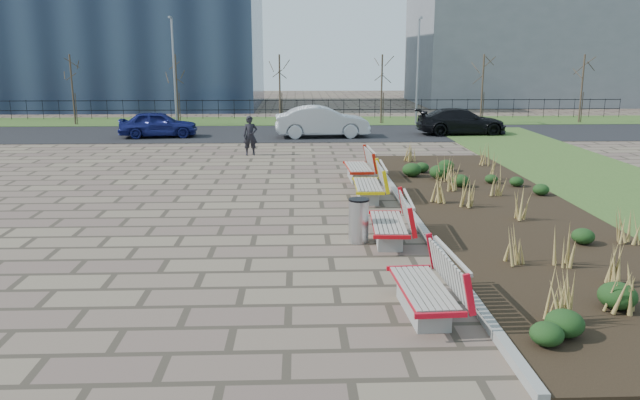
{
  "coord_description": "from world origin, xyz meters",
  "views": [
    {
      "loc": [
        1.0,
        -10.58,
        4.11
      ],
      "look_at": [
        1.5,
        3.0,
        0.9
      ],
      "focal_mm": 35.0,
      "sensor_mm": 36.0,
      "label": 1
    }
  ],
  "objects_px": {
    "bench_a": "(423,284)",
    "lamp_west": "(174,72)",
    "pedestrian": "(250,136)",
    "car_silver": "(322,122)",
    "bench_b": "(388,220)",
    "bench_d": "(358,165)",
    "litter_bin": "(359,221)",
    "car_black": "(461,121)",
    "bench_c": "(368,183)",
    "car_blue": "(158,124)",
    "lamp_east": "(418,72)"
  },
  "relations": [
    {
      "from": "pedestrian",
      "to": "car_silver",
      "type": "xyz_separation_m",
      "value": [
        3.17,
        5.46,
        -0.02
      ]
    },
    {
      "from": "bench_b",
      "to": "car_blue",
      "type": "relative_size",
      "value": 0.55
    },
    {
      "from": "car_black",
      "to": "lamp_west",
      "type": "bearing_deg",
      "value": 70.64
    },
    {
      "from": "bench_b",
      "to": "car_black",
      "type": "distance_m",
      "value": 19.63
    },
    {
      "from": "bench_a",
      "to": "bench_b",
      "type": "height_order",
      "value": "same"
    },
    {
      "from": "bench_b",
      "to": "car_blue",
      "type": "distance_m",
      "value": 20.11
    },
    {
      "from": "bench_a",
      "to": "car_blue",
      "type": "distance_m",
      "value": 23.7
    },
    {
      "from": "lamp_east",
      "to": "car_blue",
      "type": "bearing_deg",
      "value": -159.16
    },
    {
      "from": "bench_d",
      "to": "litter_bin",
      "type": "height_order",
      "value": "bench_d"
    },
    {
      "from": "bench_b",
      "to": "litter_bin",
      "type": "xyz_separation_m",
      "value": [
        -0.65,
        0.03,
        -0.02
      ]
    },
    {
      "from": "lamp_west",
      "to": "litter_bin",
      "type": "bearing_deg",
      "value": -70.28
    },
    {
      "from": "car_black",
      "to": "bench_d",
      "type": "bearing_deg",
      "value": 148.74
    },
    {
      "from": "pedestrian",
      "to": "car_blue",
      "type": "xyz_separation_m",
      "value": [
        -4.98,
        5.72,
        -0.14
      ]
    },
    {
      "from": "litter_bin",
      "to": "car_blue",
      "type": "height_order",
      "value": "car_blue"
    },
    {
      "from": "bench_c",
      "to": "car_silver",
      "type": "distance_m",
      "value": 13.7
    },
    {
      "from": "lamp_west",
      "to": "bench_b",
      "type": "bearing_deg",
      "value": -68.9
    },
    {
      "from": "bench_d",
      "to": "lamp_east",
      "type": "distance_m",
      "value": 17.28
    },
    {
      "from": "bench_a",
      "to": "lamp_west",
      "type": "distance_m",
      "value": 28.81
    },
    {
      "from": "lamp_west",
      "to": "bench_a",
      "type": "bearing_deg",
      "value": -71.72
    },
    {
      "from": "bench_d",
      "to": "pedestrian",
      "type": "height_order",
      "value": "pedestrian"
    },
    {
      "from": "bench_b",
      "to": "lamp_west",
      "type": "distance_m",
      "value": 25.13
    },
    {
      "from": "bench_b",
      "to": "car_blue",
      "type": "bearing_deg",
      "value": 119.81
    },
    {
      "from": "bench_a",
      "to": "lamp_west",
      "type": "xyz_separation_m",
      "value": [
        -9.0,
        27.25,
        2.54
      ]
    },
    {
      "from": "bench_b",
      "to": "pedestrian",
      "type": "xyz_separation_m",
      "value": [
        -3.93,
        12.31,
        0.31
      ]
    },
    {
      "from": "bench_b",
      "to": "bench_d",
      "type": "relative_size",
      "value": 1.0
    },
    {
      "from": "bench_b",
      "to": "litter_bin",
      "type": "bearing_deg",
      "value": -179.27
    },
    {
      "from": "bench_a",
      "to": "lamp_east",
      "type": "distance_m",
      "value": 27.82
    },
    {
      "from": "bench_b",
      "to": "pedestrian",
      "type": "height_order",
      "value": "pedestrian"
    },
    {
      "from": "car_blue",
      "to": "lamp_west",
      "type": "bearing_deg",
      "value": -5.97
    },
    {
      "from": "car_silver",
      "to": "car_black",
      "type": "relative_size",
      "value": 1.02
    },
    {
      "from": "bench_c",
      "to": "car_black",
      "type": "bearing_deg",
      "value": 67.81
    },
    {
      "from": "bench_d",
      "to": "car_silver",
      "type": "xyz_separation_m",
      "value": [
        -0.75,
        10.8,
        0.28
      ]
    },
    {
      "from": "bench_c",
      "to": "litter_bin",
      "type": "bearing_deg",
      "value": -97.29
    },
    {
      "from": "bench_d",
      "to": "pedestrian",
      "type": "distance_m",
      "value": 6.63
    },
    {
      "from": "car_blue",
      "to": "car_black",
      "type": "height_order",
      "value": "car_black"
    },
    {
      "from": "lamp_west",
      "to": "lamp_east",
      "type": "distance_m",
      "value": 14.0
    },
    {
      "from": "car_blue",
      "to": "lamp_west",
      "type": "relative_size",
      "value": 0.63
    },
    {
      "from": "bench_a",
      "to": "litter_bin",
      "type": "relative_size",
      "value": 2.17
    },
    {
      "from": "bench_d",
      "to": "litter_bin",
      "type": "bearing_deg",
      "value": -97.22
    },
    {
      "from": "bench_a",
      "to": "car_blue",
      "type": "bearing_deg",
      "value": 108.92
    },
    {
      "from": "litter_bin",
      "to": "lamp_east",
      "type": "bearing_deg",
      "value": 76.36
    },
    {
      "from": "bench_a",
      "to": "bench_c",
      "type": "xyz_separation_m",
      "value": [
        0.0,
        8.03,
        0.0
      ]
    },
    {
      "from": "lamp_west",
      "to": "lamp_east",
      "type": "relative_size",
      "value": 1.0
    },
    {
      "from": "car_black",
      "to": "bench_c",
      "type": "bearing_deg",
      "value": 153.81
    },
    {
      "from": "bench_c",
      "to": "lamp_east",
      "type": "xyz_separation_m",
      "value": [
        5.0,
        19.23,
        2.54
      ]
    },
    {
      "from": "bench_a",
      "to": "car_silver",
      "type": "xyz_separation_m",
      "value": [
        -0.75,
        21.7,
        0.28
      ]
    },
    {
      "from": "bench_b",
      "to": "lamp_west",
      "type": "xyz_separation_m",
      "value": [
        -9.0,
        23.32,
        2.54
      ]
    },
    {
      "from": "bench_c",
      "to": "pedestrian",
      "type": "distance_m",
      "value": 9.11
    },
    {
      "from": "bench_c",
      "to": "bench_b",
      "type": "bearing_deg",
      "value": -88.18
    },
    {
      "from": "bench_d",
      "to": "car_blue",
      "type": "xyz_separation_m",
      "value": [
        -8.91,
        11.05,
        0.17
      ]
    }
  ]
}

